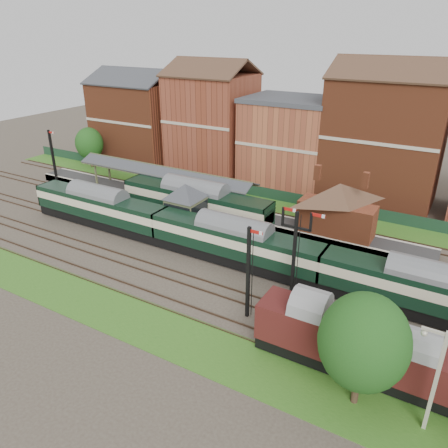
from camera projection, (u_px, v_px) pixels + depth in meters
The scene contains 20 objects.
ground at pixel (193, 252), 45.65m from camera, with size 160.00×160.00×0.00m, color #473D33.
grass_back at pixel (260, 203), 58.23m from camera, with size 90.00×4.50×0.06m, color #2D6619.
grass_front at pixel (112, 310), 36.19m from camera, with size 90.00×5.00×0.06m, color #2D6619.
fence at pixel (266, 193), 59.51m from camera, with size 90.00×0.12×1.50m, color #193823.
platform at pixel (203, 208), 55.40m from camera, with size 55.00×3.40×1.00m, color #2D2D2D.
signal_box at pixel (186, 208), 48.26m from camera, with size 5.40×5.40×6.00m.
brick_hut at pixel (250, 240), 45.43m from camera, with size 3.20×2.64×2.94m.
station_building at pixel (337, 208), 46.20m from camera, with size 8.10×8.10×5.90m.
canopy at pixel (163, 170), 56.46m from camera, with size 26.00×3.89×4.08m.
semaphore_bracket at pixel (295, 249), 36.26m from camera, with size 3.60×0.25×8.18m.
semaphore_platform_end at pixel (53, 156), 63.94m from camera, with size 1.23×0.25×8.00m.
semaphore_siding at pixel (248, 272), 33.84m from camera, with size 1.23×0.25×8.00m.
yard_lamp at pixel (437, 376), 23.97m from camera, with size 2.60×0.22×7.00m.
town_backdrop at pixel (288, 137), 62.51m from camera, with size 69.00×10.00×16.00m.
dmu_train at pixel (234, 242), 42.42m from camera, with size 53.68×2.82×4.12m.
platform_railcar at pixel (196, 202), 51.49m from camera, with size 19.20×3.02×4.42m.
goods_van_a at pixel (308, 328), 30.37m from camera, with size 6.90×2.99×4.18m.
goods_van_b at pixel (417, 368), 27.23m from camera, with size 6.05×2.62×3.67m.
tree_far at pixel (364, 342), 25.48m from camera, with size 5.34×5.34×7.79m.
tree_back at pixel (89, 143), 71.54m from camera, with size 4.51×4.51×6.59m.
Camera 1 is at (23.08, -33.26, 21.54)m, focal length 35.00 mm.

